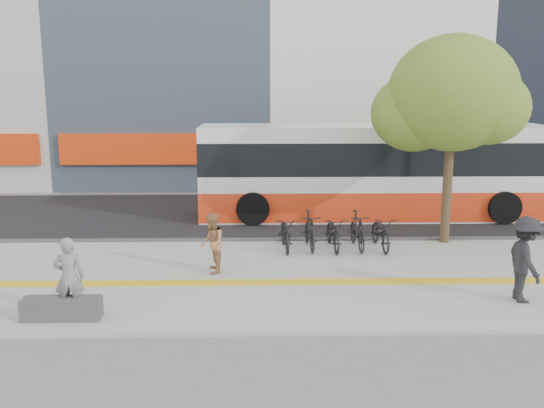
{
  "coord_description": "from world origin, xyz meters",
  "views": [
    {
      "loc": [
        1.5,
        -12.81,
        4.84
      ],
      "look_at": [
        1.82,
        2.0,
        1.84
      ],
      "focal_mm": 38.97,
      "sensor_mm": 36.0,
      "label": 1
    }
  ],
  "objects_px": {
    "seated_woman": "(69,277)",
    "pedestrian_tan": "(212,243)",
    "street_tree": "(451,96)",
    "bench": "(62,308)",
    "pedestrian_dark": "(525,259)",
    "bus": "(373,174)"
  },
  "relations": [
    {
      "from": "seated_woman",
      "to": "pedestrian_tan",
      "type": "xyz_separation_m",
      "value": [
        2.75,
        2.83,
        -0.07
      ]
    },
    {
      "from": "pedestrian_dark",
      "to": "street_tree",
      "type": "bearing_deg",
      "value": 3.17
    },
    {
      "from": "seated_woman",
      "to": "pedestrian_tan",
      "type": "distance_m",
      "value": 3.94
    },
    {
      "from": "bus",
      "to": "pedestrian_dark",
      "type": "height_order",
      "value": "bus"
    },
    {
      "from": "seated_woman",
      "to": "bus",
      "type": "bearing_deg",
      "value": -137.04
    },
    {
      "from": "bench",
      "to": "street_tree",
      "type": "bearing_deg",
      "value": 31.62
    },
    {
      "from": "pedestrian_dark",
      "to": "bus",
      "type": "bearing_deg",
      "value": 11.92
    },
    {
      "from": "street_tree",
      "to": "pedestrian_dark",
      "type": "relative_size",
      "value": 3.27
    },
    {
      "from": "street_tree",
      "to": "seated_woman",
      "type": "relative_size",
      "value": 3.72
    },
    {
      "from": "street_tree",
      "to": "seated_woman",
      "type": "xyz_separation_m",
      "value": [
        -9.65,
        -5.83,
        -3.59
      ]
    },
    {
      "from": "bus",
      "to": "seated_woman",
      "type": "xyz_separation_m",
      "value": [
        -8.13,
        -9.51,
        -0.71
      ]
    },
    {
      "from": "bench",
      "to": "pedestrian_dark",
      "type": "distance_m",
      "value": 10.04
    },
    {
      "from": "street_tree",
      "to": "pedestrian_dark",
      "type": "distance_m",
      "value": 6.25
    },
    {
      "from": "street_tree",
      "to": "bus",
      "type": "relative_size",
      "value": 0.5
    },
    {
      "from": "pedestrian_tan",
      "to": "pedestrian_dark",
      "type": "height_order",
      "value": "pedestrian_dark"
    },
    {
      "from": "pedestrian_tan",
      "to": "pedestrian_dark",
      "type": "xyz_separation_m",
      "value": [
        7.1,
        -2.19,
        0.19
      ]
    },
    {
      "from": "bench",
      "to": "seated_woman",
      "type": "distance_m",
      "value": 0.66
    },
    {
      "from": "bench",
      "to": "street_tree",
      "type": "relative_size",
      "value": 0.25
    },
    {
      "from": "bench",
      "to": "pedestrian_tan",
      "type": "xyz_separation_m",
      "value": [
        2.88,
        3.02,
        0.55
      ]
    },
    {
      "from": "street_tree",
      "to": "seated_woman",
      "type": "bearing_deg",
      "value": -148.84
    },
    {
      "from": "bench",
      "to": "bus",
      "type": "bearing_deg",
      "value": 49.58
    },
    {
      "from": "street_tree",
      "to": "pedestrian_tan",
      "type": "distance_m",
      "value": 8.37
    }
  ]
}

